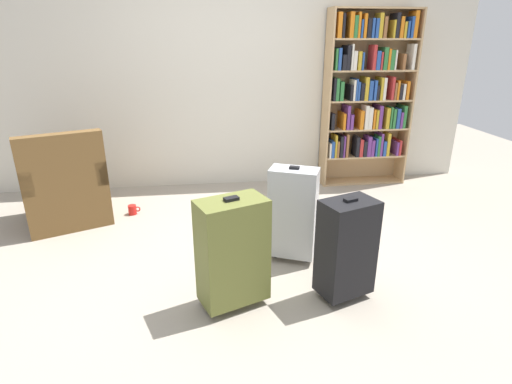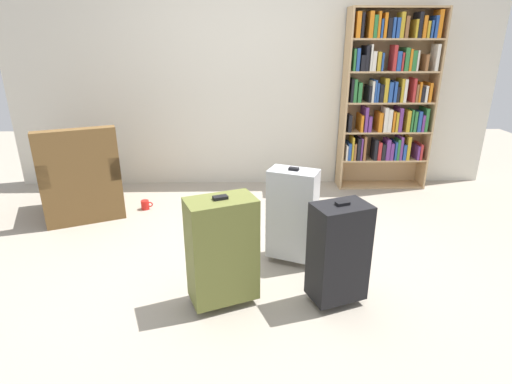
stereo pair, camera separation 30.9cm
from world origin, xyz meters
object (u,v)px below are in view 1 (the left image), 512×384
(armchair, at_px, (65,190))
(suitcase_black, at_px, (346,248))
(mug, at_px, (133,210))
(suitcase_olive, at_px, (233,251))
(suitcase_silver, at_px, (293,213))
(bookshelf, at_px, (367,94))

(armchair, height_order, suitcase_black, armchair)
(mug, distance_m, suitcase_olive, 1.85)
(suitcase_silver, relative_size, suitcase_black, 1.07)
(suitcase_olive, relative_size, suitcase_silver, 0.99)
(suitcase_olive, distance_m, suitcase_silver, 0.73)
(bookshelf, xyz_separation_m, suitcase_black, (-0.98, -2.26, -0.69))
(bookshelf, relative_size, armchair, 2.14)
(suitcase_black, bearing_deg, bookshelf, 66.48)
(bookshelf, bearing_deg, suitcase_silver, -125.38)
(bookshelf, xyz_separation_m, armchair, (-3.19, -0.73, -0.74))
(mug, bearing_deg, bookshelf, 14.20)
(mug, bearing_deg, suitcase_black, -44.55)
(mug, distance_m, suitcase_silver, 1.78)
(armchair, relative_size, suitcase_olive, 1.20)
(bookshelf, height_order, mug, bookshelf)
(bookshelf, relative_size, suitcase_black, 2.72)
(suitcase_black, bearing_deg, suitcase_olive, 179.25)
(suitcase_silver, bearing_deg, suitcase_olive, -133.50)
(bookshelf, relative_size, suitcase_silver, 2.54)
(bookshelf, height_order, suitcase_silver, bookshelf)
(bookshelf, height_order, suitcase_black, bookshelf)
(armchair, xyz_separation_m, suitcase_olive, (1.46, -1.52, 0.08))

